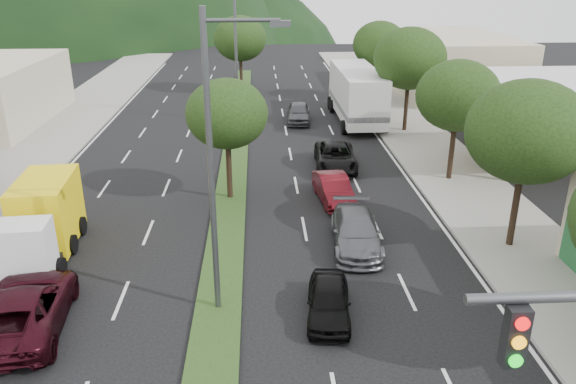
{
  "coord_description": "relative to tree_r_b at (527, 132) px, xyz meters",
  "views": [
    {
      "loc": [
        1.51,
        -8.63,
        10.99
      ],
      "look_at": [
        2.7,
        13.14,
        2.25
      ],
      "focal_mm": 35.0,
      "sensor_mm": 36.0,
      "label": 1
    }
  ],
  "objects": [
    {
      "name": "sidewalk_right",
      "position": [
        0.5,
        13.0,
        -4.96
      ],
      "size": [
        5.0,
        90.0,
        0.15
      ],
      "primitive_type": "cube",
      "color": "gray",
      "rests_on": "ground"
    },
    {
      "name": "sidewalk_left",
      "position": [
        -25.0,
        13.0,
        -4.96
      ],
      "size": [
        6.0,
        90.0,
        0.15
      ],
      "primitive_type": "cube",
      "color": "gray",
      "rests_on": "ground"
    },
    {
      "name": "median",
      "position": [
        -12.0,
        16.0,
        -4.98
      ],
      "size": [
        1.6,
        56.0,
        0.12
      ],
      "primitive_type": "cube",
      "color": "#1E3613",
      "rests_on": "ground"
    },
    {
      "name": "gas_canopy",
      "position": [
        7.0,
        10.0,
        -0.39
      ],
      "size": [
        12.2,
        8.2,
        5.25
      ],
      "color": "silver",
      "rests_on": "ground"
    },
    {
      "name": "bldg_right_far",
      "position": [
        7.5,
        32.0,
        -2.44
      ],
      "size": [
        10.0,
        16.0,
        5.2
      ],
      "primitive_type": "cube",
      "color": "beige",
      "rests_on": "ground"
    },
    {
      "name": "tree_r_b",
      "position": [
        0.0,
        0.0,
        0.0
      ],
      "size": [
        4.8,
        4.8,
        6.94
      ],
      "color": "black",
      "rests_on": "sidewalk_right"
    },
    {
      "name": "tree_r_c",
      "position": [
        0.0,
        8.0,
        -0.29
      ],
      "size": [
        4.4,
        4.4,
        6.48
      ],
      "color": "black",
      "rests_on": "sidewalk_right"
    },
    {
      "name": "tree_r_d",
      "position": [
        0.0,
        18.0,
        0.14
      ],
      "size": [
        5.0,
        5.0,
        7.17
      ],
      "color": "black",
      "rests_on": "sidewalk_right"
    },
    {
      "name": "tree_r_e",
      "position": [
        0.0,
        28.0,
        -0.14
      ],
      "size": [
        4.6,
        4.6,
        6.71
      ],
      "color": "black",
      "rests_on": "sidewalk_right"
    },
    {
      "name": "tree_med_near",
      "position": [
        -12.0,
        6.0,
        -0.61
      ],
      "size": [
        4.0,
        4.0,
        6.02
      ],
      "color": "black",
      "rests_on": "median"
    },
    {
      "name": "tree_med_far",
      "position": [
        -12.0,
        32.0,
        -0.03
      ],
      "size": [
        4.8,
        4.8,
        6.94
      ],
      "color": "black",
      "rests_on": "median"
    },
    {
      "name": "streetlight_near",
      "position": [
        -11.79,
        -4.0,
        0.55
      ],
      "size": [
        2.6,
        0.25,
        10.0
      ],
      "color": "#47494C",
      "rests_on": "ground"
    },
    {
      "name": "streetlight_mid",
      "position": [
        -11.79,
        21.0,
        0.55
      ],
      "size": [
        2.6,
        0.25,
        10.0
      ],
      "color": "#47494C",
      "rests_on": "ground"
    },
    {
      "name": "suv_maroon",
      "position": [
        -18.12,
        -4.76,
        -4.28
      ],
      "size": [
        3.05,
        5.68,
        1.52
      ],
      "primitive_type": "imported",
      "rotation": [
        0.0,
        0.0,
        3.24
      ],
      "color": "black",
      "rests_on": "ground"
    },
    {
      "name": "car_queue_a",
      "position": [
        -8.25,
        -4.64,
        -4.43
      ],
      "size": [
        1.81,
        3.69,
        1.21
      ],
      "primitive_type": "imported",
      "rotation": [
        0.0,
        0.0,
        -0.11
      ],
      "color": "black",
      "rests_on": "ground"
    },
    {
      "name": "car_queue_b",
      "position": [
        -6.5,
        0.36,
        -4.34
      ],
      "size": [
        2.3,
        4.95,
        1.4
      ],
      "primitive_type": "imported",
      "rotation": [
        0.0,
        0.0,
        -0.07
      ],
      "color": "#54545A",
      "rests_on": "ground"
    },
    {
      "name": "car_queue_c",
      "position": [
        -6.78,
        5.36,
        -4.36
      ],
      "size": [
        1.86,
        4.23,
        1.35
      ],
      "primitive_type": "imported",
      "rotation": [
        0.0,
        0.0,
        0.11
      ],
      "color": "#520D14",
      "rests_on": "ground"
    },
    {
      "name": "car_queue_d",
      "position": [
        -6.02,
        10.36,
        -4.34
      ],
      "size": [
        2.6,
        5.14,
        1.39
      ],
      "primitive_type": "imported",
      "rotation": [
        0.0,
        0.0,
        -0.06
      ],
      "color": "black",
      "rests_on": "ground"
    },
    {
      "name": "car_queue_e",
      "position": [
        -7.42,
        21.11,
        -4.3
      ],
      "size": [
        2.05,
        4.44,
        1.47
      ],
      "primitive_type": "imported",
      "rotation": [
        0.0,
        0.0,
        -0.07
      ],
      "color": "#47474B",
      "rests_on": "ground"
    },
    {
      "name": "box_truck",
      "position": [
        -19.31,
        0.61,
        -3.64
      ],
      "size": [
        2.7,
        6.12,
        2.95
      ],
      "rotation": [
        0.0,
        0.0,
        3.22
      ],
      "color": "white",
      "rests_on": "ground"
    },
    {
      "name": "motorhome",
      "position": [
        -3.0,
        21.24,
        -2.93
      ],
      "size": [
        3.28,
        10.29,
        3.94
      ],
      "rotation": [
        0.0,
        0.0,
        0.0
      ],
      "color": "silver",
      "rests_on": "ground"
    }
  ]
}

